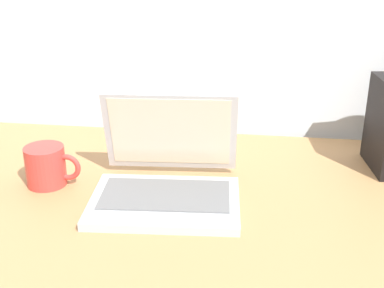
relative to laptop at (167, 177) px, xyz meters
The scene contains 4 objects.
desk 0.12m from the laptop, ahead, with size 1.60×0.76×0.03m.
laptop is the anchor object (origin of this frame).
coffee_mug 0.28m from the laptop, behind, with size 0.13×0.09×0.09m.
remote_control_far 0.28m from the laptop, 115.18° to the left, with size 0.13×0.16×0.02m.
Camera 1 is at (0.08, -0.98, 0.56)m, focal length 47.74 mm.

